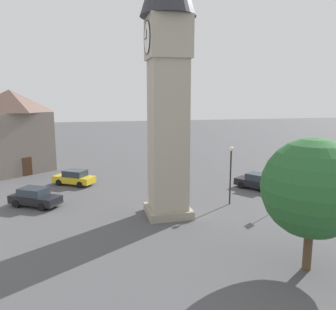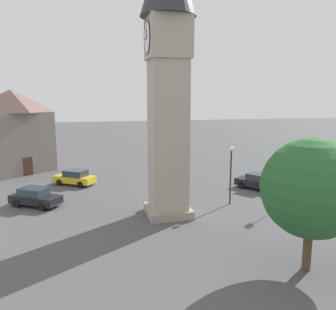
# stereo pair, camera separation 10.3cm
# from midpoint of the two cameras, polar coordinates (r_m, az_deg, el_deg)

# --- Properties ---
(ground_plane) EXTENTS (200.00, 200.00, 0.00)m
(ground_plane) POSITION_cam_midpoint_polar(r_m,az_deg,el_deg) (25.79, -0.12, -10.09)
(ground_plane) COLOR #4C4C4F
(clock_tower) EXTENTS (3.90, 3.90, 20.37)m
(clock_tower) POSITION_cam_midpoint_polar(r_m,az_deg,el_deg) (24.44, -0.13, 17.16)
(clock_tower) COLOR gray
(clock_tower) RESTS_ON ground
(car_blue_kerb) EXTENTS (3.63, 4.39, 1.53)m
(car_blue_kerb) POSITION_cam_midpoint_polar(r_m,az_deg,el_deg) (29.51, -21.78, -6.67)
(car_blue_kerb) COLOR black
(car_blue_kerb) RESTS_ON ground
(car_red_corner) EXTENTS (3.68, 4.37, 1.53)m
(car_red_corner) POSITION_cam_midpoint_polar(r_m,az_deg,el_deg) (35.25, -15.73, -3.70)
(car_red_corner) COLOR gold
(car_red_corner) RESTS_ON ground
(car_white_side) EXTENTS (4.36, 3.71, 1.53)m
(car_white_side) POSITION_cam_midpoint_polar(r_m,az_deg,el_deg) (33.51, 14.84, -4.36)
(car_white_side) COLOR black
(car_white_side) RESTS_ON ground
(pedestrian) EXTENTS (0.35, 0.52, 1.69)m
(pedestrian) POSITION_cam_midpoint_polar(r_m,az_deg,el_deg) (29.16, 20.34, -6.27)
(pedestrian) COLOR black
(pedestrian) RESTS_ON ground
(tree) EXTENTS (5.04, 5.04, 6.86)m
(tree) POSITION_cam_midpoint_polar(r_m,az_deg,el_deg) (18.16, 23.17, -5.20)
(tree) COLOR brown
(tree) RESTS_ON ground
(building_terrace_right) EXTENTS (9.55, 9.89, 9.63)m
(building_terrace_right) POSITION_cam_midpoint_polar(r_m,az_deg,el_deg) (43.00, -25.04, 3.74)
(building_terrace_right) COLOR slate
(building_terrace_right) RESTS_ON ground
(lamp_post) EXTENTS (0.36, 0.36, 4.84)m
(lamp_post) POSITION_cam_midpoint_polar(r_m,az_deg,el_deg) (27.83, 10.52, -1.81)
(lamp_post) COLOR black
(lamp_post) RESTS_ON ground
(road_sign) EXTENTS (0.60, 0.07, 2.80)m
(road_sign) POSITION_cam_midpoint_polar(r_m,az_deg,el_deg) (26.88, 17.50, -5.48)
(road_sign) COLOR gray
(road_sign) RESTS_ON ground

